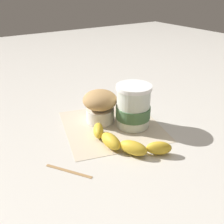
# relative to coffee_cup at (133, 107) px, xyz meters

# --- Properties ---
(ground_plane) EXTENTS (3.00, 3.00, 0.00)m
(ground_plane) POSITION_rel_coffee_cup_xyz_m (0.05, -0.03, -0.06)
(ground_plane) COLOR beige
(paper_napkin) EXTENTS (0.31, 0.31, 0.00)m
(paper_napkin) POSITION_rel_coffee_cup_xyz_m (0.05, -0.03, -0.06)
(paper_napkin) COLOR beige
(paper_napkin) RESTS_ON ground_plane
(coffee_cup) EXTENTS (0.09, 0.09, 0.12)m
(coffee_cup) POSITION_rel_coffee_cup_xyz_m (0.00, 0.00, 0.00)
(coffee_cup) COLOR silver
(coffee_cup) RESTS_ON paper_napkin
(muffin) EXTENTS (0.10, 0.10, 0.09)m
(muffin) POSITION_rel_coffee_cup_xyz_m (0.06, -0.07, -0.00)
(muffin) COLOR white
(muffin) RESTS_ON paper_napkin
(banana) EXTENTS (0.13, 0.20, 0.03)m
(banana) POSITION_rel_coffee_cup_xyz_m (0.08, 0.08, -0.04)
(banana) COLOR gold
(banana) RESTS_ON paper_napkin
(wooden_stirrer) EXTENTS (0.07, 0.09, 0.00)m
(wooden_stirrer) POSITION_rel_coffee_cup_xyz_m (0.23, 0.08, -0.06)
(wooden_stirrer) COLOR #9E7547
(wooden_stirrer) RESTS_ON ground_plane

